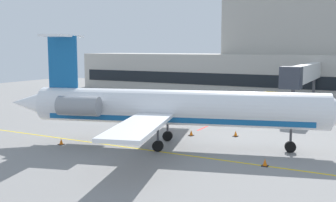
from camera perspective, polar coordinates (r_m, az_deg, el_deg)
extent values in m
cube|color=gray|center=(37.00, -7.61, -5.79)|extent=(120.00, 120.00, 0.10)
cube|color=yellow|center=(36.15, -8.59, -6.04)|extent=(108.00, 0.24, 0.01)
cube|color=red|center=(45.33, 6.19, -3.25)|extent=(0.30, 8.00, 0.01)
cube|color=#B7B2A8|center=(78.94, 10.66, 3.85)|extent=(67.58, 11.98, 7.20)
cube|color=#A8A49A|center=(79.46, 18.53, 9.95)|extent=(28.83, 8.38, 10.35)
cube|color=black|center=(73.27, 9.23, 2.92)|extent=(64.87, 0.12, 2.18)
cube|color=silver|center=(60.58, 18.78, 3.75)|extent=(1.40, 19.07, 2.40)
cube|color=#2D333D|center=(50.33, 16.86, 3.15)|extent=(2.40, 2.00, 2.64)
cylinder|color=#4C4C51|center=(68.74, 19.76, 1.55)|extent=(0.44, 0.44, 3.68)
cylinder|color=#4C4C51|center=(52.29, 17.09, -0.06)|extent=(0.44, 0.44, 3.68)
cylinder|color=white|center=(34.34, 1.28, -0.90)|extent=(24.40, 9.66, 2.96)
cube|color=#145999|center=(34.47, 1.28, -2.24)|extent=(21.96, 8.70, 0.53)
cone|color=white|center=(39.15, -18.69, -0.26)|extent=(4.39, 3.48, 2.51)
cube|color=white|center=(40.95, 0.86, -0.17)|extent=(5.59, 10.37, 0.28)
cube|color=white|center=(28.55, -4.08, -3.53)|extent=(5.59, 10.37, 0.28)
cylinder|color=gray|center=(38.69, -9.58, 0.27)|extent=(3.86, 2.55, 1.63)
cylinder|color=gray|center=(34.43, -12.40, -0.68)|extent=(3.86, 2.55, 1.63)
cube|color=#145999|center=(37.28, -14.54, 5.33)|extent=(2.62, 0.97, 4.56)
cube|color=white|center=(37.27, -14.66, 8.83)|extent=(3.30, 5.12, 0.20)
cylinder|color=#3F3F44|center=(34.27, 16.84, -4.62)|extent=(0.20, 0.20, 1.47)
cylinder|color=black|center=(34.48, 16.78, -6.18)|extent=(0.96, 0.59, 0.90)
cylinder|color=#3F3F44|center=(36.77, -0.06, -3.48)|extent=(0.20, 0.20, 1.47)
cylinder|color=black|center=(36.96, -0.06, -4.95)|extent=(0.96, 0.59, 0.90)
cylinder|color=#3F3F44|center=(33.09, -1.44, -4.72)|extent=(0.20, 0.20, 1.47)
cylinder|color=black|center=(33.31, -1.43, -6.33)|extent=(0.96, 0.59, 0.90)
cube|color=#1E4CB2|center=(49.08, 19.67, -2.00)|extent=(3.70, 2.96, 0.69)
cube|color=#1A4197|center=(49.49, 18.83, -0.93)|extent=(1.85, 1.93, 0.94)
cylinder|color=black|center=(49.13, 17.99, -2.33)|extent=(0.75, 0.56, 0.70)
cylinder|color=black|center=(50.47, 19.11, -2.12)|extent=(0.75, 0.56, 0.70)
cylinder|color=black|center=(47.82, 20.22, -2.68)|extent=(0.75, 0.56, 0.70)
cylinder|color=black|center=(49.20, 21.31, -2.46)|extent=(0.75, 0.56, 0.70)
cube|color=#E5B20C|center=(59.72, 13.62, -0.19)|extent=(2.56, 4.13, 0.62)
cube|color=#C3970A|center=(60.58, 14.10, 0.74)|extent=(1.91, 1.84, 1.12)
cylinder|color=black|center=(61.35, 13.41, -0.27)|extent=(0.42, 0.74, 0.70)
cylinder|color=black|center=(60.58, 14.94, -0.42)|extent=(0.42, 0.74, 0.70)
cylinder|color=black|center=(58.98, 12.25, -0.55)|extent=(0.42, 0.74, 0.70)
cylinder|color=black|center=(58.18, 13.82, -0.70)|extent=(0.42, 0.74, 0.70)
cone|color=orange|center=(30.12, 13.45, -8.38)|extent=(0.36, 0.36, 0.55)
cube|color=black|center=(30.19, 13.44, -8.84)|extent=(0.47, 0.47, 0.04)
cone|color=orange|center=(36.85, -14.76, -5.51)|extent=(0.36, 0.36, 0.55)
cube|color=black|center=(36.90, -14.74, -5.90)|extent=(0.47, 0.47, 0.04)
cone|color=orange|center=(39.28, 3.28, -4.48)|extent=(0.36, 0.36, 0.55)
cube|color=black|center=(39.33, 3.27, -4.84)|extent=(0.47, 0.47, 0.04)
cone|color=orange|center=(39.42, 9.47, -4.52)|extent=(0.36, 0.36, 0.55)
cube|color=black|center=(39.47, 9.46, -4.89)|extent=(0.47, 0.47, 0.04)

